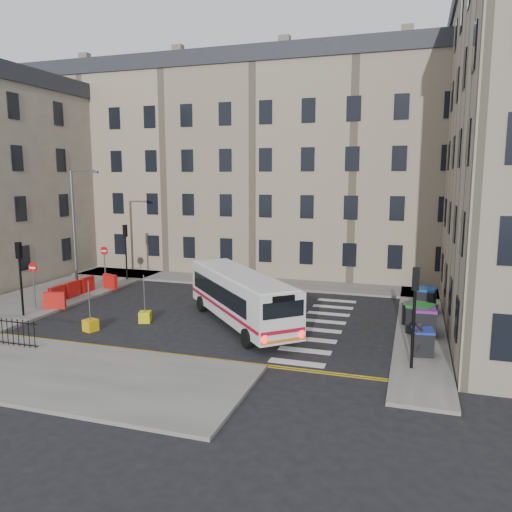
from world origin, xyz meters
The scene contains 22 objects.
ground centered at (0.00, 0.00, 0.00)m, with size 120.00×120.00×0.00m, color black.
pavement_north centered at (-6.00, 8.60, 0.07)m, with size 36.00×3.20×0.15m, color slate.
pavement_east centered at (9.00, 4.00, 0.07)m, with size 2.40×26.00×0.15m, color slate.
pavement_west centered at (-14.00, 1.00, 0.07)m, with size 6.00×22.00×0.15m, color slate.
pavement_sw centered at (-7.00, -10.00, 0.07)m, with size 20.00×6.00×0.15m, color slate.
terrace_north centered at (-7.00, 15.50, 8.62)m, with size 38.30×10.80×17.20m.
traffic_light_east centered at (8.60, -5.50, 2.87)m, with size 0.28×0.22×4.10m.
traffic_light_nw centered at (-12.00, 6.50, 2.87)m, with size 0.28×0.22×4.10m.
traffic_light_sw centered at (-12.00, -4.00, 2.87)m, with size 0.28×0.22×4.10m.
streetlamp centered at (-13.00, 2.00, 4.34)m, with size 0.50×0.22×8.14m.
no_entry_north centered at (-12.50, 4.50, 2.08)m, with size 0.60×0.08×3.00m.
no_entry_south centered at (-12.50, -2.50, 2.08)m, with size 0.60×0.08×3.00m.
roadworks_barriers centered at (-11.84, 0.50, 0.65)m, with size 1.66×6.26×1.00m.
bus centered at (-0.12, -1.45, 1.57)m, with size 8.28×8.95×2.71m.
wheelie_bin_a centered at (9.02, -3.71, 0.71)m, with size 1.01×1.12×1.12m.
wheelie_bin_b centered at (9.08, -1.03, 0.85)m, with size 1.19×1.34×1.40m.
wheelie_bin_c centered at (8.98, -0.55, 0.86)m, with size 1.55×1.63×1.42m.
wheelie_bin_d centered at (8.66, 0.86, 0.74)m, with size 1.28×1.35×1.17m.
wheelie_bin_e centered at (9.25, 3.69, 0.84)m, with size 1.28×1.41×1.36m.
pedestrian centered at (8.84, -4.11, 0.91)m, with size 0.56×0.37×1.53m, color black.
bollard_yellow centered at (-5.14, -2.67, 0.30)m, with size 0.60×0.60×0.60m, color #CDC50B.
bollard_chevron centered at (-6.99, -4.87, 0.30)m, with size 0.60×0.60×0.60m, color gold.
Camera 1 is at (8.45, -25.60, 7.75)m, focal length 35.00 mm.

